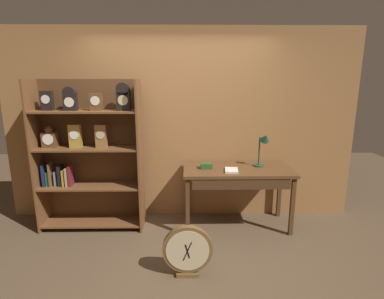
# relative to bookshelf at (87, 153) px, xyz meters

# --- Properties ---
(ground_plane) EXTENTS (10.00, 10.00, 0.00)m
(ground_plane) POSITION_rel_bookshelf_xyz_m (1.19, -1.01, -1.01)
(ground_plane) COLOR brown
(back_wood_panel) EXTENTS (4.80, 0.05, 2.60)m
(back_wood_panel) POSITION_rel_bookshelf_xyz_m (1.19, 0.36, 0.29)
(back_wood_panel) COLOR #9E6B3D
(back_wood_panel) RESTS_ON ground
(bookshelf) EXTENTS (1.32, 0.38, 1.93)m
(bookshelf) POSITION_rel_bookshelf_xyz_m (0.00, 0.00, 0.00)
(bookshelf) COLOR brown
(bookshelf) RESTS_ON ground
(workbench) EXTENTS (1.40, 0.64, 0.80)m
(workbench) POSITION_rel_bookshelf_xyz_m (1.93, -0.05, -0.30)
(workbench) COLOR brown
(workbench) RESTS_ON ground
(desk_lamp) EXTENTS (0.20, 0.20, 0.47)m
(desk_lamp) POSITION_rel_bookshelf_xyz_m (2.27, 0.06, 0.09)
(desk_lamp) COLOR #1E472D
(desk_lamp) RESTS_ON workbench
(toolbox_small) EXTENTS (0.15, 0.11, 0.07)m
(toolbox_small) POSITION_rel_bookshelf_xyz_m (1.52, -0.00, -0.18)
(toolbox_small) COLOR #2D5123
(toolbox_small) RESTS_ON workbench
(open_repair_manual) EXTENTS (0.18, 0.24, 0.02)m
(open_repair_manual) POSITION_rel_bookshelf_xyz_m (1.83, -0.13, -0.20)
(open_repair_manual) COLOR silver
(open_repair_manual) RESTS_ON workbench
(round_clock_large) EXTENTS (0.50, 0.11, 0.54)m
(round_clock_large) POSITION_rel_bookshelf_xyz_m (1.27, -1.09, -0.73)
(round_clock_large) COLOR brown
(round_clock_large) RESTS_ON ground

